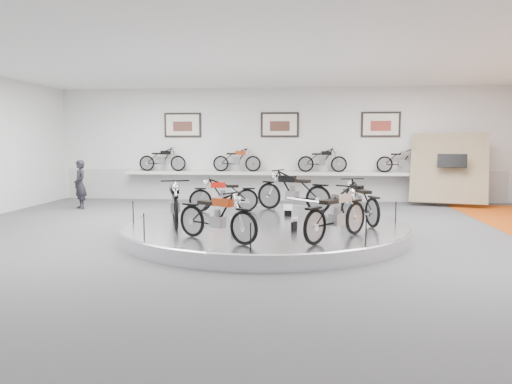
# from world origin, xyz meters

# --- Properties ---
(floor) EXTENTS (16.00, 16.00, 0.00)m
(floor) POSITION_xyz_m (0.00, 0.00, 0.00)
(floor) COLOR #4C4C4E
(floor) RESTS_ON ground
(ceiling) EXTENTS (16.00, 16.00, 0.00)m
(ceiling) POSITION_xyz_m (0.00, 0.00, 4.00)
(ceiling) COLOR white
(ceiling) RESTS_ON wall_back
(wall_back) EXTENTS (16.00, 0.00, 16.00)m
(wall_back) POSITION_xyz_m (0.00, 7.00, 2.00)
(wall_back) COLOR white
(wall_back) RESTS_ON floor
(wall_front) EXTENTS (16.00, 0.00, 16.00)m
(wall_front) POSITION_xyz_m (0.00, -7.00, 2.00)
(wall_front) COLOR white
(wall_front) RESTS_ON floor
(dado_band) EXTENTS (15.68, 0.04, 1.10)m
(dado_band) POSITION_xyz_m (0.00, 6.98, 0.55)
(dado_band) COLOR #BCBCBA
(dado_band) RESTS_ON floor
(display_platform) EXTENTS (6.40, 6.40, 0.30)m
(display_platform) POSITION_xyz_m (0.00, 0.30, 0.15)
(display_platform) COLOR silver
(display_platform) RESTS_ON floor
(platform_rim) EXTENTS (6.40, 6.40, 0.10)m
(platform_rim) POSITION_xyz_m (0.00, 0.30, 0.27)
(platform_rim) COLOR #B2B2BA
(platform_rim) RESTS_ON display_platform
(shelf) EXTENTS (11.00, 0.55, 0.10)m
(shelf) POSITION_xyz_m (0.00, 6.70, 1.00)
(shelf) COLOR silver
(shelf) RESTS_ON wall_back
(poster_left) EXTENTS (1.35, 0.06, 0.88)m
(poster_left) POSITION_xyz_m (-3.50, 6.96, 2.70)
(poster_left) COLOR white
(poster_left) RESTS_ON wall_back
(poster_center) EXTENTS (1.35, 0.06, 0.88)m
(poster_center) POSITION_xyz_m (0.00, 6.96, 2.70)
(poster_center) COLOR white
(poster_center) RESTS_ON wall_back
(poster_right) EXTENTS (1.35, 0.06, 0.88)m
(poster_right) POSITION_xyz_m (3.50, 6.96, 2.70)
(poster_right) COLOR white
(poster_right) RESTS_ON wall_back
(display_panel) EXTENTS (2.56, 1.52, 2.30)m
(display_panel) POSITION_xyz_m (5.60, 6.10, 1.25)
(display_panel) COLOR tan
(display_panel) RESTS_ON floor
(shelf_bike_a) EXTENTS (1.22, 0.43, 0.73)m
(shelf_bike_a) POSITION_xyz_m (-4.20, 6.70, 1.42)
(shelf_bike_a) COLOR black
(shelf_bike_a) RESTS_ON shelf
(shelf_bike_b) EXTENTS (1.22, 0.43, 0.73)m
(shelf_bike_b) POSITION_xyz_m (-1.50, 6.70, 1.42)
(shelf_bike_b) COLOR #973110
(shelf_bike_b) RESTS_ON shelf
(shelf_bike_c) EXTENTS (1.22, 0.43, 0.73)m
(shelf_bike_c) POSITION_xyz_m (1.50, 6.70, 1.42)
(shelf_bike_c) COLOR black
(shelf_bike_c) RESTS_ON shelf
(shelf_bike_d) EXTENTS (1.22, 0.43, 0.73)m
(shelf_bike_d) POSITION_xyz_m (4.20, 6.70, 1.42)
(shelf_bike_d) COLOR #A1A1A6
(shelf_bike_d) RESTS_ON shelf
(bike_a) EXTENTS (1.10, 1.78, 0.99)m
(bike_a) POSITION_xyz_m (2.14, 0.56, 0.79)
(bike_a) COLOR black
(bike_a) RESTS_ON display_platform
(bike_b) EXTENTS (1.94, 1.42, 1.09)m
(bike_b) POSITION_xyz_m (0.60, 2.26, 0.84)
(bike_b) COLOR black
(bike_b) RESTS_ON display_platform
(bike_c) EXTENTS (1.61, 0.81, 0.90)m
(bike_c) POSITION_xyz_m (-1.20, 1.99, 0.75)
(bike_c) COLOR red
(bike_c) RESTS_ON display_platform
(bike_d) EXTENTS (1.10, 1.86, 1.03)m
(bike_d) POSITION_xyz_m (-1.94, -0.11, 0.82)
(bike_d) COLOR black
(bike_d) RESTS_ON display_platform
(bike_e) EXTENTS (1.67, 1.32, 0.94)m
(bike_e) POSITION_xyz_m (-0.71, -1.77, 0.77)
(bike_e) COLOR #973110
(bike_e) RESTS_ON display_platform
(bike_f) EXTENTS (1.50, 1.72, 1.00)m
(bike_f) POSITION_xyz_m (1.50, -1.44, 0.80)
(bike_f) COLOR #A1A1A6
(bike_f) RESTS_ON display_platform
(visitor) EXTENTS (0.66, 0.66, 1.54)m
(visitor) POSITION_xyz_m (-6.15, 4.22, 0.77)
(visitor) COLOR black
(visitor) RESTS_ON floor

